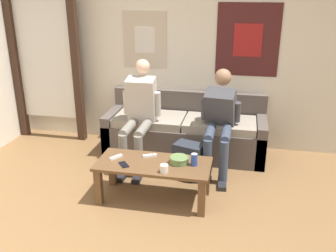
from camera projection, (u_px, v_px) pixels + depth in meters
The scene contains 13 objects.
wall_back at pixel (169, 50), 4.91m from camera, with size 10.00×0.07×2.55m.
door_frame at pixel (45, 54), 5.06m from camera, with size 1.00×0.10×2.15m.
couch at pixel (185, 132), 4.87m from camera, with size 2.04×0.73×0.76m.
coffee_table at pixel (154, 170), 3.76m from camera, with size 1.14×0.52×0.41m.
person_seated_adult at pixel (139, 111), 4.46m from camera, with size 0.47×0.86×1.25m.
person_seated_teen at pixel (220, 118), 4.33m from camera, with size 0.47×0.94×1.16m.
backpack at pixel (189, 162), 4.25m from camera, with size 0.37×0.31×0.41m.
ceramic_bowl at pixel (179, 159), 3.72m from camera, with size 0.19×0.19×0.07m.
pillar_candle at pixel (164, 169), 3.53m from camera, with size 0.08×0.08×0.09m.
drink_can_blue at pixel (194, 160), 3.66m from camera, with size 0.07×0.07×0.12m.
game_controller_near_left at pixel (150, 156), 3.86m from camera, with size 0.14×0.10×0.03m.
game_controller_near_right at pixel (116, 157), 3.83m from camera, with size 0.11×0.14×0.03m.
cell_phone at pixel (124, 164), 3.69m from camera, with size 0.14×0.15×0.01m.
Camera 1 is at (1.00, -2.24, 2.07)m, focal length 40.00 mm.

